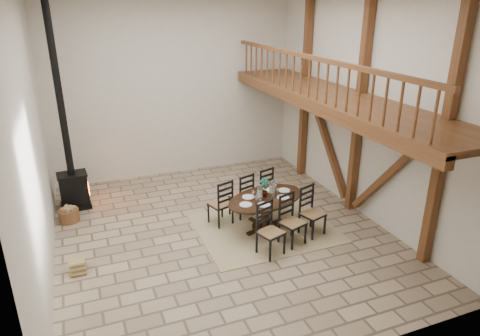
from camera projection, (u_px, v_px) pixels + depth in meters
name	position (u px, v px, depth m)	size (l,w,h in m)	color
ground	(222.00, 233.00, 9.58)	(8.00, 8.00, 0.00)	tan
room_shell	(274.00, 95.00, 8.88)	(7.02, 8.02, 5.01)	beige
rug	(265.00, 228.00, 9.74)	(3.00, 2.50, 0.02)	tan
dining_table	(265.00, 212.00, 9.60)	(2.30, 2.55, 1.23)	black
wood_stove	(70.00, 166.00, 10.35)	(0.74, 0.59, 5.00)	black
log_basket	(69.00, 215.00, 10.02)	(0.46, 0.46, 0.38)	brown
log_stack	(78.00, 266.00, 8.11)	(0.30, 0.31, 0.30)	tan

